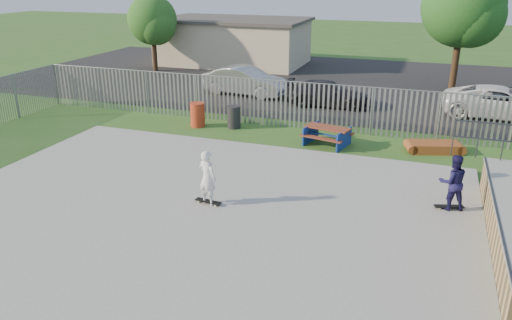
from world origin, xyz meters
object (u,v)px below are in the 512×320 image
(tree_left, at_px, (152,20))
(skater_navy, at_px, (453,182))
(skater_white, at_px, (207,178))
(tree_mid, at_px, (463,6))
(car_white, at_px, (501,102))
(picnic_table, at_px, (327,136))
(trash_bin_grey, at_px, (234,117))
(car_dark, at_px, (328,94))
(funbox, at_px, (434,147))
(car_silver, at_px, (245,81))
(trash_bin_red, at_px, (198,115))

(tree_left, height_order, skater_navy, tree_left)
(skater_white, bearing_deg, tree_mid, -92.88)
(car_white, relative_size, skater_white, 3.20)
(picnic_table, distance_m, trash_bin_grey, 4.33)
(car_white, xyz_separation_m, skater_white, (-8.72, -13.01, 0.22))
(car_dark, relative_size, skater_navy, 2.66)
(trash_bin_grey, bearing_deg, tree_mid, 50.72)
(trash_bin_grey, bearing_deg, funbox, -2.44)
(car_silver, xyz_separation_m, car_white, (12.59, -0.33, -0.05))
(trash_bin_grey, relative_size, tree_left, 0.19)
(funbox, xyz_separation_m, trash_bin_red, (-9.75, 0.03, 0.34))
(funbox, bearing_deg, trash_bin_red, 162.91)
(car_silver, distance_m, skater_white, 13.90)
(picnic_table, distance_m, car_white, 9.27)
(skater_white, bearing_deg, funbox, -112.69)
(trash_bin_grey, height_order, tree_mid, tree_mid)
(picnic_table, bearing_deg, skater_white, -93.60)
(trash_bin_grey, xyz_separation_m, tree_left, (-9.87, 10.42, 2.85))
(picnic_table, distance_m, car_dark, 5.98)
(tree_left, height_order, tree_mid, tree_mid)
(tree_mid, bearing_deg, car_silver, -154.34)
(car_white, bearing_deg, trash_bin_red, 118.07)
(tree_mid, relative_size, skater_navy, 4.27)
(tree_mid, bearing_deg, skater_navy, -91.04)
(picnic_table, xyz_separation_m, car_dark, (-1.18, 5.86, 0.27))
(funbox, distance_m, car_silver, 11.65)
(picnic_table, height_order, funbox, picnic_table)
(picnic_table, bearing_deg, car_silver, 144.64)
(car_silver, xyz_separation_m, skater_white, (3.87, -13.34, 0.16))
(tree_mid, xyz_separation_m, skater_white, (-6.74, -18.45, -3.61))
(trash_bin_grey, bearing_deg, tree_left, 133.44)
(trash_bin_red, height_order, skater_white, skater_white)
(trash_bin_grey, relative_size, tree_mid, 0.14)
(tree_left, bearing_deg, skater_white, -56.02)
(trash_bin_red, distance_m, skater_white, 8.12)
(trash_bin_red, relative_size, tree_left, 0.21)
(trash_bin_red, bearing_deg, picnic_table, -5.61)
(trash_bin_red, xyz_separation_m, skater_white, (3.77, -7.18, 0.42))
(trash_bin_grey, bearing_deg, skater_white, -73.58)
(funbox, relative_size, car_dark, 0.46)
(picnic_table, relative_size, car_silver, 0.43)
(trash_bin_red, relative_size, car_dark, 0.25)
(picnic_table, bearing_deg, car_dark, 114.81)
(trash_bin_grey, distance_m, skater_navy, 10.30)
(car_silver, relative_size, skater_white, 2.90)
(car_dark, height_order, skater_white, skater_white)
(trash_bin_grey, distance_m, skater_white, 7.83)
(picnic_table, bearing_deg, trash_bin_grey, -178.44)
(skater_white, bearing_deg, picnic_table, -89.83)
(car_silver, bearing_deg, picnic_table, -131.81)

